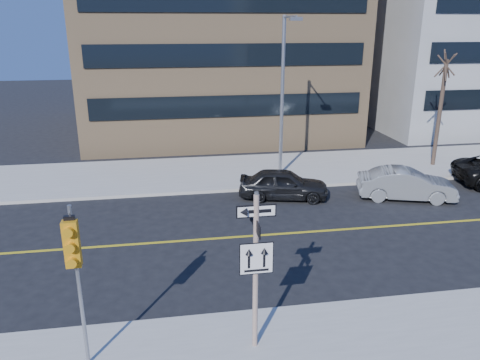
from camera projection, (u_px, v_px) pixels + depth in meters
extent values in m
plane|color=black|center=(239.00, 295.00, 14.05)|extent=(120.00, 120.00, 0.00)
cylinder|color=silver|center=(256.00, 274.00, 11.02)|extent=(0.13, 0.13, 4.00)
cylinder|color=gray|center=(257.00, 193.00, 10.38)|extent=(0.10, 0.10, 0.06)
cube|color=black|center=(256.00, 211.00, 10.51)|extent=(0.92, 0.03, 0.30)
cube|color=black|center=(256.00, 225.00, 10.63)|extent=(0.03, 0.92, 0.30)
cube|color=white|center=(256.00, 259.00, 10.80)|extent=(0.80, 0.03, 0.80)
cylinder|color=gray|center=(80.00, 289.00, 10.41)|extent=(0.09, 0.09, 4.00)
cube|color=orange|center=(72.00, 244.00, 9.84)|extent=(0.32, 0.22, 1.05)
sphere|color=#8C0705|center=(69.00, 231.00, 9.62)|extent=(0.17, 0.17, 0.17)
sphere|color=black|center=(71.00, 246.00, 9.73)|extent=(0.17, 0.17, 0.17)
sphere|color=black|center=(73.00, 261.00, 9.84)|extent=(0.17, 0.17, 0.17)
imported|color=black|center=(283.00, 184.00, 21.64)|extent=(2.53, 4.36, 1.40)
imported|color=gray|center=(406.00, 184.00, 21.54)|extent=(2.71, 4.60, 1.43)
cylinder|color=gray|center=(282.00, 99.00, 23.63)|extent=(0.18, 0.18, 8.00)
cylinder|color=gray|center=(290.00, 17.00, 21.45)|extent=(0.10, 2.20, 0.10)
cube|color=gray|center=(296.00, 19.00, 20.55)|extent=(0.55, 0.30, 0.16)
cylinder|color=#32251D|center=(440.00, 114.00, 25.64)|extent=(0.22, 0.22, 5.80)
cube|color=tan|center=(212.00, 6.00, 34.88)|extent=(18.00, 18.00, 18.00)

